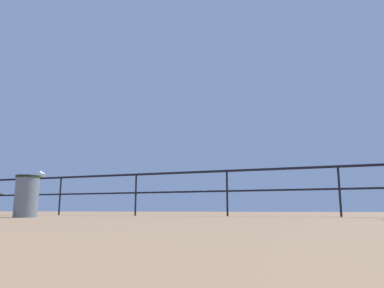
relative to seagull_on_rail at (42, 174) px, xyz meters
name	(u,v)px	position (x,y,z in m)	size (l,w,h in m)	color
pier_railing	(179,183)	(4.20, -0.01, -0.35)	(21.00, 0.05, 1.03)	black
seagull_on_rail	(42,174)	(0.00, 0.00, 0.00)	(0.39, 0.26, 0.19)	white
trash_bin	(27,196)	(2.27, -2.68, -0.73)	(0.44, 0.44, 0.77)	slate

